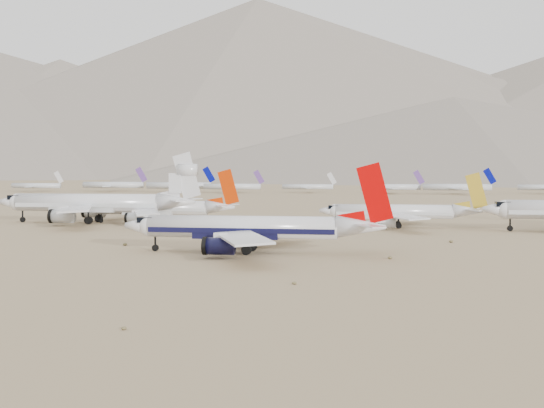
{
  "coord_description": "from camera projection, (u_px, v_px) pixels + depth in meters",
  "views": [
    {
      "loc": [
        22.26,
        -121.73,
        16.27
      ],
      "look_at": [
        -5.09,
        52.98,
        7.0
      ],
      "focal_mm": 45.0,
      "sensor_mm": 36.0,
      "label": 1
    }
  ],
  "objects": [
    {
      "name": "row2_gold_tail",
      "position": [
        401.0,
        212.0,
        186.63
      ],
      "size": [
        42.78,
        41.84,
        15.23
      ],
      "color": "silver",
      "rests_on": "ground"
    },
    {
      "name": "row2_orange_tail",
      "position": [
        158.0,
        208.0,
        200.47
      ],
      "size": [
        45.23,
        44.24,
        16.13
      ],
      "color": "silver",
      "rests_on": "ground"
    },
    {
      "name": "main_airliner",
      "position": [
        253.0,
        228.0,
        130.57
      ],
      "size": [
        49.39,
        48.24,
        17.43
      ],
      "color": "silver",
      "rests_on": "ground"
    },
    {
      "name": "row2_white_trijet",
      "position": [
        98.0,
        203.0,
        201.57
      ],
      "size": [
        59.47,
        58.12,
        21.07
      ],
      "color": "silver",
      "rests_on": "ground"
    },
    {
      "name": "distant_storage_row",
      "position": [
        361.0,
        187.0,
        441.98
      ],
      "size": [
        563.71,
        65.28,
        15.32
      ],
      "color": "silver",
      "rests_on": "ground"
    },
    {
      "name": "desert_scrub",
      "position": [
        99.0,
        281.0,
        96.42
      ],
      "size": [
        261.14,
        121.67,
        0.65
      ],
      "color": "brown",
      "rests_on": "ground"
    },
    {
      "name": "mountain_range",
      "position": [
        398.0,
        100.0,
        1729.53
      ],
      "size": [
        7354.0,
        3024.0,
        470.0
      ],
      "color": "slate",
      "rests_on": "ground"
    },
    {
      "name": "ground",
      "position": [
        255.0,
        257.0,
        124.39
      ],
      "size": [
        7000.0,
        7000.0,
        0.0
      ],
      "primitive_type": "plane",
      "color": "#8B7451",
      "rests_on": "ground"
    }
  ]
}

